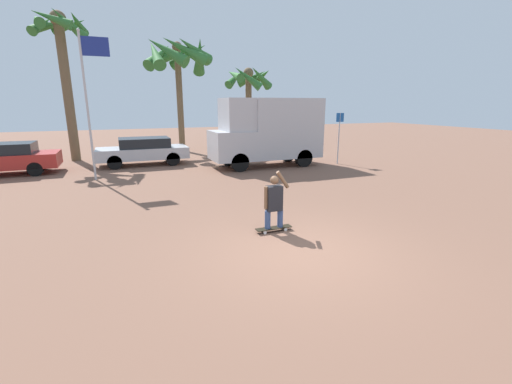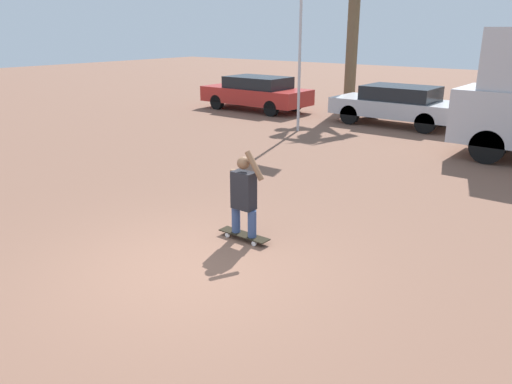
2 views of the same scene
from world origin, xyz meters
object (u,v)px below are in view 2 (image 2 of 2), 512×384
Objects in this scene: parked_car_red at (256,92)px; flagpole at (304,23)px; skateboard at (244,235)px; parked_car_silver at (398,104)px; person_skateboarder at (244,193)px.

flagpole is at bearing -33.72° from parked_car_red.
flagpole is at bearing 117.41° from skateboard.
parked_car_red is 0.80× the size of flagpole.
parked_car_silver is 6.01m from parked_car_red.
parked_car_red is (-8.16, 10.75, 0.66)m from skateboard.
skateboard is 0.65× the size of person_skateboarder.
person_skateboarder is 9.51m from flagpole.
parked_car_red is (-6.00, -0.40, -0.01)m from parked_car_silver.
flagpole reaches higher than person_skateboarder.
person_skateboarder is (-0.00, 0.00, 0.73)m from skateboard.
parked_car_red reaches higher than skateboard.
flagpole reaches higher than parked_car_silver.
skateboard is at bearing -62.59° from flagpole.
person_skateboarder is at bearing -79.01° from parked_car_silver.
parked_car_red is at bearing 127.21° from skateboard.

